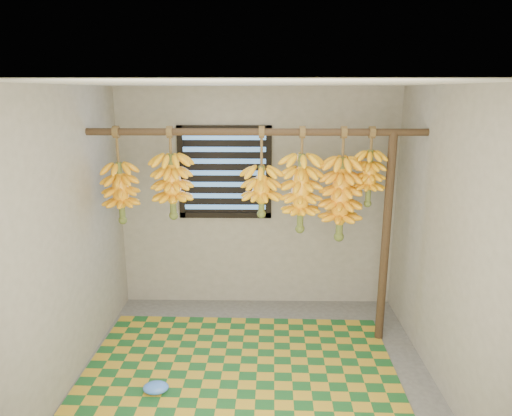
{
  "coord_description": "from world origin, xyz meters",
  "views": [
    {
      "loc": [
        0.07,
        -3.33,
        2.35
      ],
      "look_at": [
        0.0,
        0.55,
        1.35
      ],
      "focal_mm": 32.0,
      "sensor_mm": 36.0,
      "label": 1
    }
  ],
  "objects_px": {
    "banana_bunch_e": "(341,199)",
    "banana_bunch_a": "(121,193)",
    "banana_bunch_c": "(261,191)",
    "woven_mat": "(238,381)",
    "plastic_bag": "(156,388)",
    "banana_bunch_d": "(301,193)",
    "banana_bunch_b": "(172,186)",
    "banana_bunch_f": "(369,178)",
    "support_post": "(386,241)"
  },
  "relations": [
    {
      "from": "plastic_bag",
      "to": "banana_bunch_d",
      "type": "xyz_separation_m",
      "value": [
        1.19,
        0.88,
        1.4
      ]
    },
    {
      "from": "banana_bunch_d",
      "to": "banana_bunch_e",
      "type": "bearing_deg",
      "value": 0.0
    },
    {
      "from": "support_post",
      "to": "banana_bunch_d",
      "type": "xyz_separation_m",
      "value": [
        -0.8,
        -0.0,
        0.45
      ]
    },
    {
      "from": "banana_bunch_c",
      "to": "banana_bunch_a",
      "type": "bearing_deg",
      "value": 180.0
    },
    {
      "from": "banana_bunch_f",
      "to": "plastic_bag",
      "type": "bearing_deg",
      "value": -153.86
    },
    {
      "from": "banana_bunch_a",
      "to": "banana_bunch_f",
      "type": "bearing_deg",
      "value": -0.0
    },
    {
      "from": "woven_mat",
      "to": "banana_bunch_b",
      "type": "xyz_separation_m",
      "value": [
        -0.63,
        0.71,
        1.51
      ]
    },
    {
      "from": "plastic_bag",
      "to": "banana_bunch_a",
      "type": "bearing_deg",
      "value": 116.9
    },
    {
      "from": "banana_bunch_a",
      "to": "support_post",
      "type": "bearing_deg",
      "value": -0.0
    },
    {
      "from": "banana_bunch_e",
      "to": "banana_bunch_a",
      "type": "bearing_deg",
      "value": 180.0
    },
    {
      "from": "plastic_bag",
      "to": "banana_bunch_d",
      "type": "distance_m",
      "value": 2.04
    },
    {
      "from": "woven_mat",
      "to": "banana_bunch_e",
      "type": "xyz_separation_m",
      "value": [
        0.9,
        0.71,
        1.4
      ]
    },
    {
      "from": "support_post",
      "to": "banana_bunch_b",
      "type": "distance_m",
      "value": 2.03
    },
    {
      "from": "banana_bunch_d",
      "to": "banana_bunch_e",
      "type": "distance_m",
      "value": 0.37
    },
    {
      "from": "plastic_bag",
      "to": "banana_bunch_b",
      "type": "height_order",
      "value": "banana_bunch_b"
    },
    {
      "from": "banana_bunch_b",
      "to": "banana_bunch_c",
      "type": "distance_m",
      "value": 0.81
    },
    {
      "from": "support_post",
      "to": "banana_bunch_e",
      "type": "xyz_separation_m",
      "value": [
        -0.43,
        0.0,
        0.4
      ]
    },
    {
      "from": "plastic_bag",
      "to": "banana_bunch_d",
      "type": "relative_size",
      "value": 0.22
    },
    {
      "from": "woven_mat",
      "to": "banana_bunch_a",
      "type": "distance_m",
      "value": 1.95
    },
    {
      "from": "plastic_bag",
      "to": "banana_bunch_a",
      "type": "distance_m",
      "value": 1.71
    },
    {
      "from": "banana_bunch_a",
      "to": "banana_bunch_b",
      "type": "xyz_separation_m",
      "value": [
        0.47,
        -0.0,
        0.06
      ]
    },
    {
      "from": "banana_bunch_c",
      "to": "banana_bunch_e",
      "type": "xyz_separation_m",
      "value": [
        0.72,
        0.0,
        -0.07
      ]
    },
    {
      "from": "banana_bunch_a",
      "to": "banana_bunch_d",
      "type": "height_order",
      "value": "same"
    },
    {
      "from": "banana_bunch_b",
      "to": "banana_bunch_e",
      "type": "distance_m",
      "value": 1.53
    },
    {
      "from": "plastic_bag",
      "to": "banana_bunch_a",
      "type": "height_order",
      "value": "banana_bunch_a"
    },
    {
      "from": "banana_bunch_d",
      "to": "banana_bunch_a",
      "type": "bearing_deg",
      "value": 180.0
    },
    {
      "from": "banana_bunch_a",
      "to": "banana_bunch_b",
      "type": "height_order",
      "value": "same"
    },
    {
      "from": "support_post",
      "to": "banana_bunch_f",
      "type": "height_order",
      "value": "banana_bunch_f"
    },
    {
      "from": "support_post",
      "to": "banana_bunch_d",
      "type": "relative_size",
      "value": 2.1
    },
    {
      "from": "support_post",
      "to": "banana_bunch_a",
      "type": "bearing_deg",
      "value": 180.0
    },
    {
      "from": "woven_mat",
      "to": "plastic_bag",
      "type": "xyz_separation_m",
      "value": [
        -0.65,
        -0.17,
        0.05
      ]
    },
    {
      "from": "woven_mat",
      "to": "banana_bunch_e",
      "type": "distance_m",
      "value": 1.81
    },
    {
      "from": "banana_bunch_c",
      "to": "banana_bunch_d",
      "type": "xyz_separation_m",
      "value": [
        0.36,
        -0.0,
        -0.02
      ]
    },
    {
      "from": "support_post",
      "to": "plastic_bag",
      "type": "relative_size",
      "value": 9.59
    },
    {
      "from": "banana_bunch_b",
      "to": "banana_bunch_f",
      "type": "height_order",
      "value": "same"
    },
    {
      "from": "woven_mat",
      "to": "banana_bunch_a",
      "type": "height_order",
      "value": "banana_bunch_a"
    },
    {
      "from": "plastic_bag",
      "to": "banana_bunch_c",
      "type": "relative_size",
      "value": 0.26
    },
    {
      "from": "woven_mat",
      "to": "banana_bunch_d",
      "type": "height_order",
      "value": "banana_bunch_d"
    },
    {
      "from": "banana_bunch_d",
      "to": "banana_bunch_e",
      "type": "height_order",
      "value": "same"
    },
    {
      "from": "support_post",
      "to": "banana_bunch_a",
      "type": "xyz_separation_m",
      "value": [
        -2.44,
        0.0,
        0.45
      ]
    },
    {
      "from": "plastic_bag",
      "to": "banana_bunch_b",
      "type": "bearing_deg",
      "value": 88.28
    },
    {
      "from": "banana_bunch_b",
      "to": "banana_bunch_f",
      "type": "relative_size",
      "value": 1.17
    },
    {
      "from": "support_post",
      "to": "banana_bunch_d",
      "type": "distance_m",
      "value": 0.92
    },
    {
      "from": "banana_bunch_a",
      "to": "banana_bunch_d",
      "type": "bearing_deg",
      "value": -0.0
    },
    {
      "from": "banana_bunch_d",
      "to": "woven_mat",
      "type": "bearing_deg",
      "value": -127.09
    },
    {
      "from": "plastic_bag",
      "to": "banana_bunch_c",
      "type": "height_order",
      "value": "banana_bunch_c"
    },
    {
      "from": "plastic_bag",
      "to": "banana_bunch_d",
      "type": "bearing_deg",
      "value": 36.56
    },
    {
      "from": "woven_mat",
      "to": "banana_bunch_f",
      "type": "relative_size",
      "value": 3.78
    },
    {
      "from": "woven_mat",
      "to": "banana_bunch_a",
      "type": "relative_size",
      "value": 3.05
    },
    {
      "from": "banana_bunch_f",
      "to": "support_post",
      "type": "bearing_deg",
      "value": 0.0
    }
  ]
}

